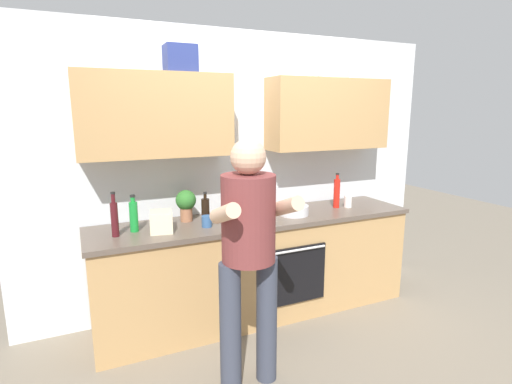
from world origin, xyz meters
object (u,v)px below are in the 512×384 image
bottle_oil (255,201)px  grocery_bag_rice (161,222)px  knife_block (235,207)px  bottle_hotsauce (337,193)px  person_standing (249,246)px  bottle_soda (134,216)px  mixing_bowl (294,210)px  potted_herb (186,203)px  cup_coffee (348,202)px  cup_tea (207,221)px  bottle_juice (260,202)px  bottle_wine (115,218)px  bottle_soy (205,210)px

bottle_oil → grocery_bag_rice: bottle_oil is taller
knife_block → bottle_hotsauce: bearing=2.9°
person_standing → bottle_soda: 1.05m
mixing_bowl → potted_herb: 0.95m
mixing_bowl → bottle_soda: bearing=176.8°
bottle_oil → cup_coffee: 0.96m
knife_block → bottle_soda: bearing=175.6°
cup_tea → knife_block: (0.26, 0.05, 0.08)m
bottle_oil → mixing_bowl: bottle_oil is taller
knife_block → bottle_juice: bearing=34.2°
cup_tea → bottle_juice: bearing=25.0°
mixing_bowl → bottle_wine: bearing=179.7°
bottle_juice → grocery_bag_rice: (-0.95, -0.25, -0.01)m
person_standing → bottle_wine: (-0.72, 0.80, 0.06)m
bottle_wine → cup_coffee: 2.12m
bottle_juice → potted_herb: bearing=-176.6°
bottle_juice → knife_block: (-0.33, -0.23, 0.03)m
person_standing → cup_coffee: bearing=30.8°
bottle_soy → mixing_bowl: (0.79, -0.10, -0.06)m
cup_tea → bottle_soy: bearing=76.2°
bottle_soda → mixing_bowl: 1.37m
bottle_soy → grocery_bag_rice: 0.40m
cup_coffee → mixing_bowl: (-0.61, -0.03, -0.01)m
bottle_juice → bottle_hotsauce: bottle_hotsauce is taller
bottle_soy → knife_block: (0.23, -0.08, 0.02)m
person_standing → grocery_bag_rice: (-0.39, 0.79, -0.00)m
person_standing → bottle_hotsauce: 1.55m
bottle_wine → potted_herb: 0.61m
bottle_wine → potted_herb: bearing=18.1°
person_standing → knife_block: size_ratio=5.39×
bottle_wine → bottle_oil: (1.17, 0.09, -0.00)m
cup_coffee → potted_herb: potted_herb is taller
person_standing → cup_tea: size_ratio=18.17×
potted_herb → knife_block: bearing=-26.7°
grocery_bag_rice → bottle_soda: bearing=156.5°
cup_tea → knife_block: knife_block is taller
cup_coffee → grocery_bag_rice: size_ratio=0.51×
bottle_wine → bottle_soy: bearing=7.1°
bottle_oil → knife_block: 0.23m
bottle_oil → potted_herb: (-0.58, 0.10, 0.01)m
person_standing → bottle_soda: person_standing is taller
cup_coffee → mixing_bowl: bearing=-176.9°
cup_coffee → bottle_wine: bearing=-179.3°
bottle_hotsauce → bottle_soy: bottle_hotsauce is taller
bottle_hotsauce → knife_block: bottle_hotsauce is taller
bottle_wine → bottle_soy: size_ratio=1.31×
bottle_juice → grocery_bag_rice: bearing=-165.4°
bottle_soda → cup_tea: bearing=-11.7°
bottle_oil → mixing_bowl: size_ratio=1.28×
bottle_wine → knife_block: size_ratio=1.10×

